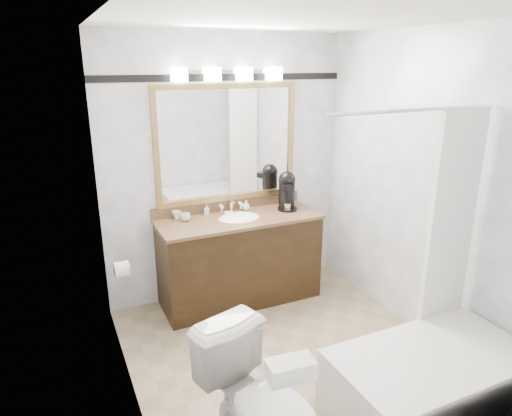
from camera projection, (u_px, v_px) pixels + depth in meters
The scene contains 15 objects.
room at pixel (294, 206), 3.25m from camera, with size 2.42×2.62×2.52m.
vanity at pixel (240, 258), 4.37m from camera, with size 1.53×0.58×0.97m.
mirror at pixel (227, 144), 4.28m from camera, with size 1.40×0.04×1.10m.
vanity_light_bar at pixel (228, 74), 4.04m from camera, with size 1.02×0.14×0.12m.
accent_stripe at pixel (226, 77), 4.11m from camera, with size 2.40×0.01×0.06m, color black.
bathtub at pixel (432, 374), 2.99m from camera, with size 1.30×0.75×1.96m.
tp_roll at pixel (122, 269), 3.53m from camera, with size 0.12×0.12×0.11m, color white.
toilet at pixel (262, 405), 2.54m from camera, with size 0.45×0.79×0.80m, color white.
tissue_box at pixel (291, 369), 2.14m from camera, with size 0.23×0.12×0.09m, color white.
coffee_maker at pixel (287, 190), 4.46m from camera, with size 0.20×0.24×0.37m.
cup_left at pixel (185, 217), 4.15m from camera, with size 0.09×0.09×0.07m, color white.
cup_right at pixel (177, 215), 4.20m from camera, with size 0.08×0.08×0.07m, color white.
soap_bottle_a at pixel (207, 210), 4.30m from camera, with size 0.04×0.05×0.10m, color white.
soap_bottle_b at pixel (246, 205), 4.45m from camera, with size 0.07×0.07×0.10m, color white.
soap_bar at pixel (229, 213), 4.32m from camera, with size 0.08×0.05×0.02m, color beige.
Camera 1 is at (-1.55, -2.69, 2.23)m, focal length 32.00 mm.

